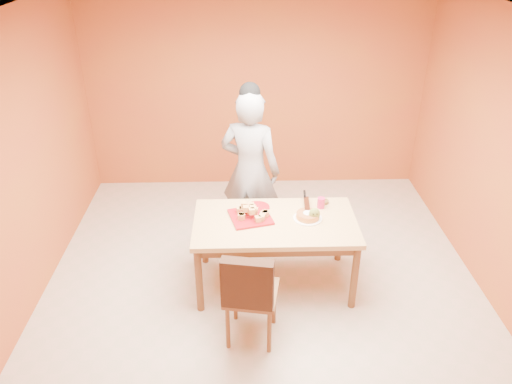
{
  "coord_description": "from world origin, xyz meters",
  "views": [
    {
      "loc": [
        -0.19,
        -3.96,
        3.35
      ],
      "look_at": [
        -0.07,
        0.3,
        1.02
      ],
      "focal_mm": 35.0,
      "sensor_mm": 36.0,
      "label": 1
    }
  ],
  "objects_px": {
    "egg_ornament": "(314,214)",
    "person": "(250,171)",
    "sponge_cake": "(308,215)",
    "magenta_glass": "(321,203)",
    "pastry_platter": "(250,217)",
    "dining_table": "(275,229)",
    "checker_tin": "(324,202)",
    "red_dinner_plate": "(258,207)",
    "dining_chair": "(252,292)"
  },
  "relations": [
    {
      "from": "egg_ornament",
      "to": "person",
      "type": "bearing_deg",
      "value": 105.7
    },
    {
      "from": "sponge_cake",
      "to": "magenta_glass",
      "type": "relative_size",
      "value": 2.07
    },
    {
      "from": "pastry_platter",
      "to": "dining_table",
      "type": "bearing_deg",
      "value": -15.01
    },
    {
      "from": "sponge_cake",
      "to": "egg_ornament",
      "type": "height_order",
      "value": "egg_ornament"
    },
    {
      "from": "pastry_platter",
      "to": "magenta_glass",
      "type": "relative_size",
      "value": 3.49
    },
    {
      "from": "dining_table",
      "to": "checker_tin",
      "type": "relative_size",
      "value": 15.98
    },
    {
      "from": "magenta_glass",
      "to": "checker_tin",
      "type": "bearing_deg",
      "value": 64.27
    },
    {
      "from": "person",
      "to": "sponge_cake",
      "type": "distance_m",
      "value": 0.95
    },
    {
      "from": "sponge_cake",
      "to": "checker_tin",
      "type": "xyz_separation_m",
      "value": [
        0.21,
        0.31,
        -0.02
      ]
    },
    {
      "from": "magenta_glass",
      "to": "sponge_cake",
      "type": "bearing_deg",
      "value": -126.73
    },
    {
      "from": "pastry_platter",
      "to": "egg_ornament",
      "type": "distance_m",
      "value": 0.63
    },
    {
      "from": "red_dinner_plate",
      "to": "dining_table",
      "type": "bearing_deg",
      "value": -57.6
    },
    {
      "from": "dining_table",
      "to": "person",
      "type": "xyz_separation_m",
      "value": [
        -0.23,
        0.8,
        0.25
      ]
    },
    {
      "from": "person",
      "to": "egg_ornament",
      "type": "relative_size",
      "value": 13.07
    },
    {
      "from": "magenta_glass",
      "to": "red_dinner_plate",
      "type": "bearing_deg",
      "value": 179.12
    },
    {
      "from": "dining_table",
      "to": "checker_tin",
      "type": "distance_m",
      "value": 0.64
    },
    {
      "from": "dining_chair",
      "to": "pastry_platter",
      "type": "relative_size",
      "value": 2.57
    },
    {
      "from": "person",
      "to": "sponge_cake",
      "type": "relative_size",
      "value": 8.05
    },
    {
      "from": "dining_table",
      "to": "checker_tin",
      "type": "bearing_deg",
      "value": 32.72
    },
    {
      "from": "person",
      "to": "checker_tin",
      "type": "height_order",
      "value": "person"
    },
    {
      "from": "person",
      "to": "red_dinner_plate",
      "type": "xyz_separation_m",
      "value": [
        0.07,
        -0.54,
        -0.15
      ]
    },
    {
      "from": "checker_tin",
      "to": "egg_ornament",
      "type": "bearing_deg",
      "value": -113.23
    },
    {
      "from": "dining_chair",
      "to": "dining_table",
      "type": "bearing_deg",
      "value": 81.74
    },
    {
      "from": "dining_chair",
      "to": "person",
      "type": "relative_size",
      "value": 0.54
    },
    {
      "from": "dining_table",
      "to": "dining_chair",
      "type": "distance_m",
      "value": 0.82
    },
    {
      "from": "person",
      "to": "pastry_platter",
      "type": "distance_m",
      "value": 0.75
    },
    {
      "from": "dining_chair",
      "to": "sponge_cake",
      "type": "distance_m",
      "value": 1.02
    },
    {
      "from": "red_dinner_plate",
      "to": "sponge_cake",
      "type": "xyz_separation_m",
      "value": [
        0.48,
        -0.23,
        0.03
      ]
    },
    {
      "from": "dining_table",
      "to": "pastry_platter",
      "type": "xyz_separation_m",
      "value": [
        -0.24,
        0.06,
        0.11
      ]
    },
    {
      "from": "dining_chair",
      "to": "person",
      "type": "distance_m",
      "value": 1.61
    },
    {
      "from": "checker_tin",
      "to": "magenta_glass",
      "type": "bearing_deg",
      "value": -115.73
    },
    {
      "from": "dining_chair",
      "to": "red_dinner_plate",
      "type": "relative_size",
      "value": 4.06
    },
    {
      "from": "magenta_glass",
      "to": "checker_tin",
      "type": "distance_m",
      "value": 0.11
    },
    {
      "from": "magenta_glass",
      "to": "checker_tin",
      "type": "height_order",
      "value": "magenta_glass"
    },
    {
      "from": "checker_tin",
      "to": "dining_table",
      "type": "bearing_deg",
      "value": -147.28
    },
    {
      "from": "red_dinner_plate",
      "to": "egg_ornament",
      "type": "distance_m",
      "value": 0.61
    },
    {
      "from": "sponge_cake",
      "to": "egg_ornament",
      "type": "xyz_separation_m",
      "value": [
        0.06,
        -0.03,
        0.03
      ]
    },
    {
      "from": "pastry_platter",
      "to": "sponge_cake",
      "type": "relative_size",
      "value": 1.68
    },
    {
      "from": "person",
      "to": "sponge_cake",
      "type": "height_order",
      "value": "person"
    },
    {
      "from": "pastry_platter",
      "to": "sponge_cake",
      "type": "distance_m",
      "value": 0.56
    },
    {
      "from": "dining_table",
      "to": "red_dinner_plate",
      "type": "height_order",
      "value": "red_dinner_plate"
    },
    {
      "from": "dining_chair",
      "to": "red_dinner_plate",
      "type": "xyz_separation_m",
      "value": [
        0.09,
        1.02,
        0.26
      ]
    },
    {
      "from": "person",
      "to": "egg_ornament",
      "type": "bearing_deg",
      "value": 145.27
    },
    {
      "from": "pastry_platter",
      "to": "sponge_cake",
      "type": "bearing_deg",
      "value": -3.5
    },
    {
      "from": "sponge_cake",
      "to": "magenta_glass",
      "type": "height_order",
      "value": "magenta_glass"
    },
    {
      "from": "dining_table",
      "to": "magenta_glass",
      "type": "xyz_separation_m",
      "value": [
        0.48,
        0.25,
        0.15
      ]
    },
    {
      "from": "red_dinner_plate",
      "to": "egg_ornament",
      "type": "xyz_separation_m",
      "value": [
        0.54,
        -0.26,
        0.06
      ]
    },
    {
      "from": "dining_chair",
      "to": "magenta_glass",
      "type": "distance_m",
      "value": 1.28
    },
    {
      "from": "red_dinner_plate",
      "to": "magenta_glass",
      "type": "height_order",
      "value": "magenta_glass"
    },
    {
      "from": "red_dinner_plate",
      "to": "sponge_cake",
      "type": "height_order",
      "value": "sponge_cake"
    }
  ]
}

